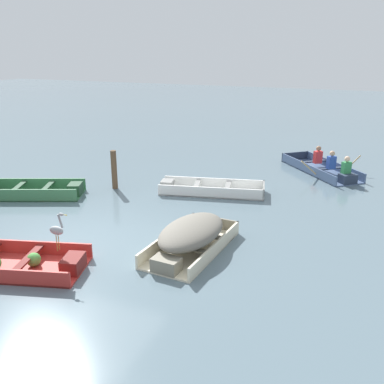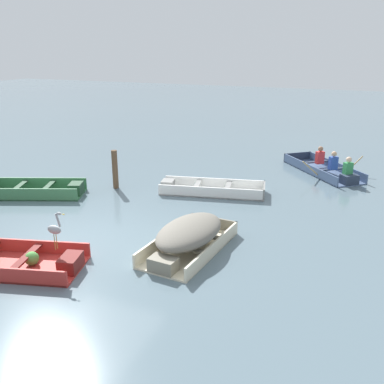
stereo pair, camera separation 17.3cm
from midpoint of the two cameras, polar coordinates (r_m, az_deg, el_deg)
name	(u,v)px [view 1 (the left image)]	position (r m, az deg, el deg)	size (l,w,h in m)	color
ground_plane	(95,242)	(10.19, -13.25, -6.46)	(80.00, 80.00, 0.00)	slate
dinghy_red_foreground	(10,263)	(9.54, -23.62, -8.64)	(3.41, 2.10, 0.36)	#AD2D28
skiff_white_near_moored	(208,189)	(13.10, 1.72, 0.36)	(3.30, 1.68, 0.34)	white
skiff_cream_mid_moored	(191,235)	(9.35, -0.67, -5.74)	(1.42, 2.67, 0.67)	beige
skiff_green_far_moored	(38,192)	(13.67, -20.17, 0.05)	(3.10, 2.14, 0.38)	#387047
rowboat_slate_blue_with_crew	(324,168)	(15.76, 16.91, 3.06)	(3.11, 3.33, 0.90)	#475B7F
heron_on_dinghy	(57,229)	(8.96, -18.09, -4.76)	(0.45, 0.14, 0.84)	olive
mooring_post	(114,170)	(13.61, -10.70, 2.94)	(0.18, 0.18, 1.22)	brown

